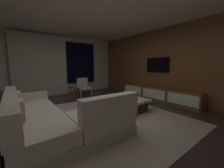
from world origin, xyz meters
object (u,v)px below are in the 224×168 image
(sectional_couch, at_px, (52,119))
(mounted_tv, at_px, (157,65))
(accent_chair_near_window, at_px, (83,86))
(side_stool, at_px, (72,89))
(media_console, at_px, (158,94))
(book_stack_on_coffee_table, at_px, (130,96))
(coffee_table, at_px, (123,104))

(sectional_couch, xyz_separation_m, mounted_tv, (3.96, 0.40, 1.06))
(accent_chair_near_window, bearing_deg, sectional_couch, -125.39)
(mounted_tv, bearing_deg, side_stool, 137.83)
(side_stool, distance_m, media_console, 3.45)
(sectional_couch, height_order, media_console, sectional_couch)
(mounted_tv, bearing_deg, sectional_couch, -174.27)
(sectional_couch, height_order, accent_chair_near_window, sectional_couch)
(side_stool, bearing_deg, sectional_couch, -117.44)
(side_stool, xyz_separation_m, media_console, (2.37, -2.51, -0.12))
(media_console, bearing_deg, mounted_tv, 47.55)
(book_stack_on_coffee_table, bearing_deg, accent_chair_near_window, 95.21)
(book_stack_on_coffee_table, distance_m, media_console, 1.59)
(coffee_table, distance_m, media_console, 1.77)
(book_stack_on_coffee_table, bearing_deg, coffee_table, 163.83)
(coffee_table, xyz_separation_m, side_stool, (-0.60, 2.54, 0.19))
(coffee_table, bearing_deg, media_console, 1.11)
(coffee_table, xyz_separation_m, accent_chair_near_window, (-0.05, 2.59, 0.25))
(accent_chair_near_window, bearing_deg, mounted_tv, -49.75)
(book_stack_on_coffee_table, relative_size, media_console, 0.09)
(sectional_couch, bearing_deg, mounted_tv, 5.73)
(book_stack_on_coffee_table, xyz_separation_m, side_stool, (-0.79, 2.60, -0.03))
(book_stack_on_coffee_table, relative_size, mounted_tv, 0.29)
(side_stool, distance_m, mounted_tv, 3.58)
(media_console, distance_m, mounted_tv, 1.13)
(media_console, bearing_deg, side_stool, 133.38)
(sectional_couch, relative_size, coffee_table, 2.16)
(side_stool, bearing_deg, media_console, -46.62)
(book_stack_on_coffee_table, bearing_deg, sectional_couch, -177.18)
(sectional_couch, xyz_separation_m, media_console, (3.78, 0.20, -0.04))
(coffee_table, bearing_deg, book_stack_on_coffee_table, -16.17)
(side_stool, xyz_separation_m, mounted_tv, (2.55, -2.31, 0.98))
(media_console, bearing_deg, accent_chair_near_window, 125.39)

